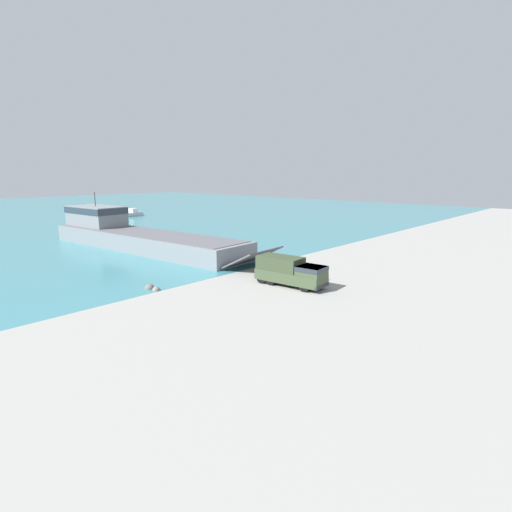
# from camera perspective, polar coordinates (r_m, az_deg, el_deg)

# --- Properties ---
(ground_plane) EXTENTS (240.00, 240.00, 0.00)m
(ground_plane) POSITION_cam_1_polar(r_m,az_deg,el_deg) (43.04, 3.82, -3.52)
(ground_plane) COLOR gray
(water_surface) EXTENTS (240.00, 180.00, 0.01)m
(water_surface) POSITION_cam_1_polar(r_m,az_deg,el_deg) (126.99, -32.66, 4.74)
(water_surface) COLOR teal
(water_surface) RESTS_ON ground_plane
(landing_craft) EXTENTS (10.64, 42.57, 8.29)m
(landing_craft) POSITION_cam_1_polar(r_m,az_deg,el_deg) (65.55, -17.33, 3.08)
(landing_craft) COLOR gray
(landing_craft) RESTS_ON ground_plane
(military_truck) EXTENTS (3.20, 7.62, 2.90)m
(military_truck) POSITION_cam_1_polar(r_m,az_deg,el_deg) (40.90, 4.89, -2.17)
(military_truck) COLOR #3D4C33
(military_truck) RESTS_ON ground_plane
(soldier_on_ramp) EXTENTS (0.50, 0.38, 1.79)m
(soldier_on_ramp) POSITION_cam_1_polar(r_m,az_deg,el_deg) (42.62, 8.68, -2.34)
(soldier_on_ramp) COLOR #4C4738
(soldier_on_ramp) RESTS_ON ground_plane
(moored_boat_a) EXTENTS (5.59, 3.16, 2.06)m
(moored_boat_a) POSITION_cam_1_polar(r_m,az_deg,el_deg) (113.90, -17.27, 5.81)
(moored_boat_a) COLOR #B7BABF
(moored_boat_a) RESTS_ON ground_plane
(moored_boat_b) EXTENTS (3.91, 8.34, 1.81)m
(moored_boat_b) POSITION_cam_1_polar(r_m,az_deg,el_deg) (97.48, -22.70, 4.48)
(moored_boat_b) COLOR navy
(moored_boat_b) RESTS_ON ground_plane
(mooring_bollard) EXTENTS (0.36, 0.36, 0.97)m
(mooring_bollard) POSITION_cam_1_polar(r_m,az_deg,el_deg) (51.06, 4.28, -0.50)
(mooring_bollard) COLOR #333338
(mooring_bollard) RESTS_ON ground_plane
(shoreline_rock_a) EXTENTS (0.77, 0.77, 0.77)m
(shoreline_rock_a) POSITION_cam_1_polar(r_m,az_deg,el_deg) (40.63, -14.08, -4.78)
(shoreline_rock_a) COLOR gray
(shoreline_rock_a) RESTS_ON ground_plane
(shoreline_rock_b) EXTENTS (0.98, 0.98, 0.98)m
(shoreline_rock_b) POSITION_cam_1_polar(r_m,az_deg,el_deg) (41.37, -14.95, -4.53)
(shoreline_rock_b) COLOR #66605B
(shoreline_rock_b) RESTS_ON ground_plane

